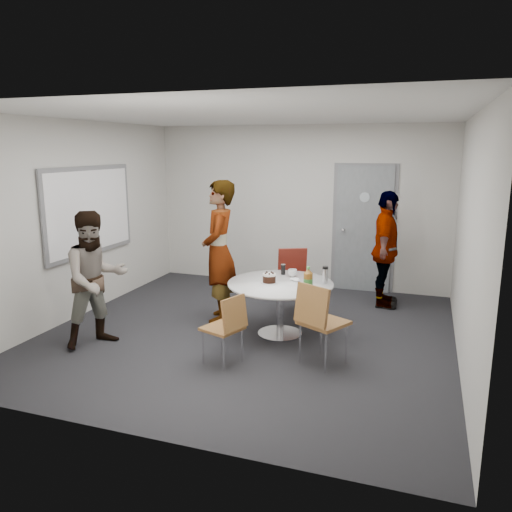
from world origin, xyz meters
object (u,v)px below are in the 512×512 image
at_px(person_main, 219,252).
at_px(person_right, 386,250).
at_px(door, 364,229).
at_px(table, 282,290).
at_px(whiteboard, 90,211).
at_px(person_left, 96,279).
at_px(chair_near_right, 318,316).
at_px(chair_far, 293,274).
at_px(chair_near_left, 228,323).

bearing_deg(person_main, person_right, 106.03).
xyz_separation_m(door, person_right, (0.42, -0.77, -0.16)).
bearing_deg(table, whiteboard, 177.43).
height_order(whiteboard, person_left, whiteboard).
height_order(door, chair_near_right, door).
distance_m(whiteboard, person_left, 1.57).
bearing_deg(whiteboard, chair_far, 16.62).
bearing_deg(whiteboard, person_left, -52.07).
height_order(chair_far, person_right, person_right).
height_order(chair_far, person_left, person_left).
xyz_separation_m(person_left, person_right, (3.10, 2.64, 0.05)).
distance_m(whiteboard, person_right, 4.30).
relative_size(person_main, person_right, 1.11).
height_order(person_main, person_right, person_main).
height_order(chair_far, person_main, person_main).
bearing_deg(person_left, person_main, -6.08).
bearing_deg(person_main, person_left, -55.75).
height_order(whiteboard, person_main, whiteboard).
relative_size(whiteboard, table, 1.45).
bearing_deg(person_left, chair_near_right, -52.01).
bearing_deg(person_main, chair_far, 110.54).
relative_size(door, person_left, 1.31).
bearing_deg(chair_far, whiteboard, -7.38).
bearing_deg(chair_far, chair_near_left, 60.16).
relative_size(door, person_main, 1.11).
bearing_deg(person_left, whiteboard, 70.48).
distance_m(chair_far, person_left, 2.73).
bearing_deg(chair_near_right, whiteboard, -166.38).
distance_m(whiteboard, chair_far, 3.03).
bearing_deg(whiteboard, person_right, 20.84).
bearing_deg(table, chair_near_left, -106.66).
xyz_separation_m(door, table, (-0.68, -2.41, -0.43)).
height_order(door, person_main, door).
xyz_separation_m(whiteboard, person_right, (3.98, 1.52, -0.59)).
height_order(whiteboard, chair_near_left, whiteboard).
bearing_deg(door, person_main, -127.90).
bearing_deg(chair_near_right, chair_far, 140.76).
height_order(chair_near_left, chair_near_right, chair_near_right).
relative_size(chair_near_right, chair_far, 1.01).
xyz_separation_m(table, chair_far, (-0.11, 0.96, -0.04)).
bearing_deg(chair_near_left, chair_near_right, -53.14).
xyz_separation_m(chair_near_left, person_left, (-1.69, 0.04, 0.33)).
bearing_deg(chair_far, person_right, -174.38).
bearing_deg(table, person_left, -153.47).
height_order(chair_near_right, person_right, person_right).
relative_size(door, chair_near_left, 2.69).
xyz_separation_m(door, chair_near_right, (-0.06, -3.16, -0.46)).
distance_m(whiteboard, table, 3.01).
xyz_separation_m(table, person_left, (-2.00, -1.00, 0.21)).
distance_m(person_main, person_left, 1.66).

